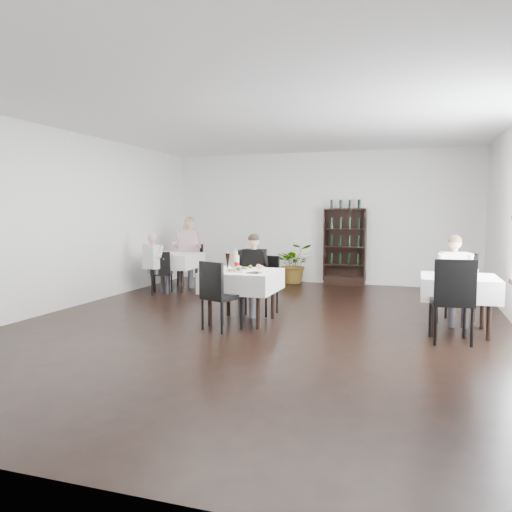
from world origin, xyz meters
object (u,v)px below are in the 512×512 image
(wine_shelf, at_px, (345,247))
(diner_main, at_px, (252,268))
(main_table, at_px, (242,281))
(potted_tree, at_px, (294,263))

(wine_shelf, height_order, diner_main, wine_shelf)
(wine_shelf, distance_m, diner_main, 3.87)
(main_table, distance_m, diner_main, 0.57)
(wine_shelf, height_order, potted_tree, wine_shelf)
(main_table, height_order, potted_tree, potted_tree)
(diner_main, bearing_deg, main_table, -87.12)
(main_table, relative_size, diner_main, 0.80)
(wine_shelf, xyz_separation_m, main_table, (-0.90, -4.31, -0.23))
(main_table, height_order, diner_main, diner_main)
(potted_tree, bearing_deg, wine_shelf, 5.78)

